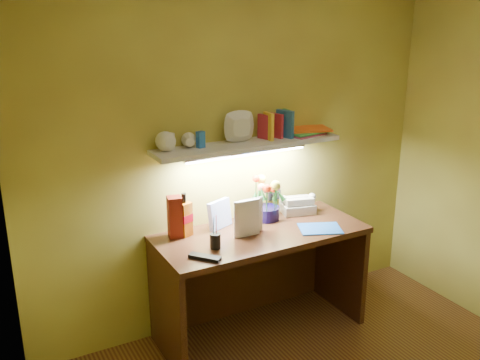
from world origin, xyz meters
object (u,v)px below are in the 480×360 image
(flower_bouquet, at_px, (267,198))
(whisky_bottle, at_px, (184,215))
(desk, at_px, (260,282))
(telephone, at_px, (298,203))
(desk_clock, at_px, (308,204))

(flower_bouquet, relative_size, whisky_bottle, 1.10)
(desk, xyz_separation_m, telephone, (0.41, 0.18, 0.44))
(desk, height_order, flower_bouquet, flower_bouquet)
(desk_clock, relative_size, whisky_bottle, 0.27)
(flower_bouquet, bearing_deg, desk, -130.17)
(desk_clock, bearing_deg, desk, -168.25)
(desk, relative_size, telephone, 6.19)
(desk, height_order, telephone, telephone)
(flower_bouquet, bearing_deg, whisky_bottle, 178.82)
(telephone, bearing_deg, desk_clock, 24.66)
(desk, distance_m, telephone, 0.63)
(desk_clock, bearing_deg, whisky_bottle, 171.55)
(flower_bouquet, height_order, telephone, flower_bouquet)
(telephone, relative_size, whisky_bottle, 0.79)
(flower_bouquet, xyz_separation_m, desk_clock, (0.37, 0.02, -0.12))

